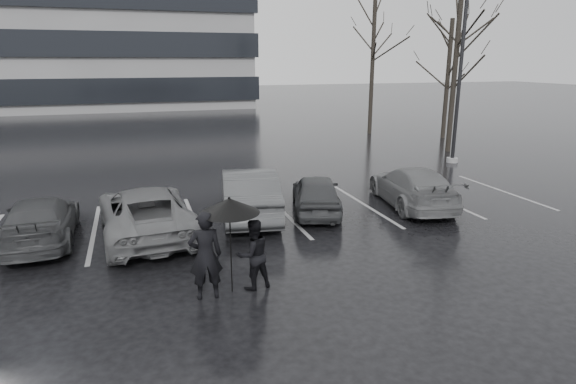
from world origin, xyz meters
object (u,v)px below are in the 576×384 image
at_px(pedestrian_left, 205,256).
at_px(lamp_post, 461,66).
at_px(tree_north, 372,66).
at_px(car_west_b, 146,212).
at_px(car_east, 412,187).
at_px(car_main, 316,193).
at_px(tree_east, 455,73).
at_px(car_west_a, 249,192).
at_px(car_west_c, 40,220).
at_px(pedestrian_right, 253,254).
at_px(tree_ne, 447,80).

bearing_deg(pedestrian_left, lamp_post, -141.49).
bearing_deg(tree_north, car_west_b, -133.65).
distance_m(car_east, pedestrian_left, 8.58).
height_order(pedestrian_left, tree_north, tree_north).
xyz_separation_m(car_main, tree_north, (9.43, 14.73, 3.64)).
bearing_deg(car_main, car_west_b, 23.41).
xyz_separation_m(car_west_b, tree_east, (15.58, 8.29, 3.32)).
height_order(car_west_a, pedestrian_left, pedestrian_left).
relative_size(car_west_c, pedestrian_right, 2.72).
xyz_separation_m(car_west_b, pedestrian_left, (1.02, -4.08, 0.23)).
bearing_deg(car_west_c, lamp_post, -163.41).
xyz_separation_m(pedestrian_right, tree_ne, (16.06, 16.23, 2.74)).
xyz_separation_m(car_east, tree_north, (6.17, 15.02, 3.61)).
height_order(car_main, tree_east, tree_east).
relative_size(car_west_b, pedestrian_right, 3.24).
bearing_deg(pedestrian_left, car_east, -148.20).
relative_size(car_main, tree_east, 0.45).
bearing_deg(lamp_post, tree_north, 86.63).
distance_m(car_west_b, lamp_post, 15.61).
bearing_deg(tree_ne, pedestrian_right, -134.71).
bearing_deg(pedestrian_left, car_main, -130.36).
distance_m(pedestrian_left, tree_east, 19.35).
relative_size(car_west_b, car_west_c, 1.19).
bearing_deg(pedestrian_right, car_main, -138.66).
relative_size(car_east, tree_ne, 0.63).
height_order(car_west_b, tree_ne, tree_ne).
bearing_deg(tree_north, pedestrian_right, -123.16).
bearing_deg(car_east, pedestrian_left, 40.09).
bearing_deg(car_west_c, tree_north, -140.49).
distance_m(car_west_b, pedestrian_left, 4.21).
relative_size(car_west_b, lamp_post, 0.51).
height_order(car_main, car_east, car_east).
xyz_separation_m(lamp_post, tree_ne, (4.06, 6.51, -0.88)).
bearing_deg(car_west_b, pedestrian_right, 112.40).
xyz_separation_m(car_west_b, pedestrian_right, (2.02, -3.94, 0.07)).
bearing_deg(car_west_c, car_west_b, 170.64).
distance_m(pedestrian_right, tree_east, 18.55).
bearing_deg(car_west_c, car_west_a, -176.59).
bearing_deg(car_main, lamp_post, -132.31).
bearing_deg(tree_east, tree_north, 98.13).
xyz_separation_m(car_main, car_west_b, (-5.15, -0.56, 0.07)).
bearing_deg(car_west_a, car_west_c, 13.82).
bearing_deg(car_east, car_west_c, 9.12).
distance_m(car_east, tree_north, 16.63).
xyz_separation_m(pedestrian_right, lamp_post, (12.00, 9.72, 3.62)).
xyz_separation_m(car_west_c, pedestrian_left, (3.66, -4.45, 0.32)).
xyz_separation_m(car_main, car_east, (3.26, -0.29, 0.03)).
relative_size(car_main, tree_ne, 0.51).
relative_size(car_main, lamp_post, 0.37).
bearing_deg(car_west_b, car_east, 177.11).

